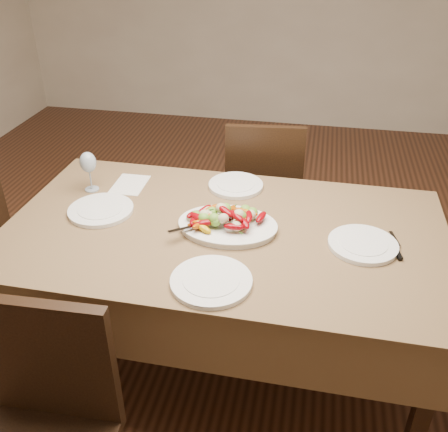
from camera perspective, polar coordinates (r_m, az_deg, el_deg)
floor at (r=2.80m, az=-3.05°, el=-10.98°), size 6.00×6.00×0.00m
dining_table at (r=2.31m, az=0.00°, el=-9.38°), size 1.85×1.05×0.76m
chair_far at (r=2.98m, az=4.48°, el=2.97°), size 0.46×0.46×0.95m
serving_platter at (r=2.07m, az=0.42°, el=-1.24°), size 0.40×0.30×0.02m
roasted_vegetables at (r=2.04m, az=0.43°, el=0.11°), size 0.33×0.23×0.09m
serving_spoon at (r=2.03m, az=-1.58°, el=-0.72°), size 0.24×0.24×0.03m
plate_left at (r=2.26m, az=-13.89°, el=0.65°), size 0.29×0.29×0.02m
plate_right at (r=2.04m, az=15.58°, el=-3.17°), size 0.27×0.27×0.02m
plate_far at (r=2.40m, az=1.35°, el=3.51°), size 0.26×0.26×0.02m
plate_near at (r=1.79m, az=-1.47°, el=-7.48°), size 0.29×0.29×0.02m
wine_glass at (r=2.41m, az=-15.15°, el=5.06°), size 0.08×0.08×0.20m
menu_card at (r=2.46m, az=-10.72°, el=3.56°), size 0.15×0.21×0.00m
table_knife at (r=2.08m, az=19.03°, el=-3.35°), size 0.06×0.20×0.01m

